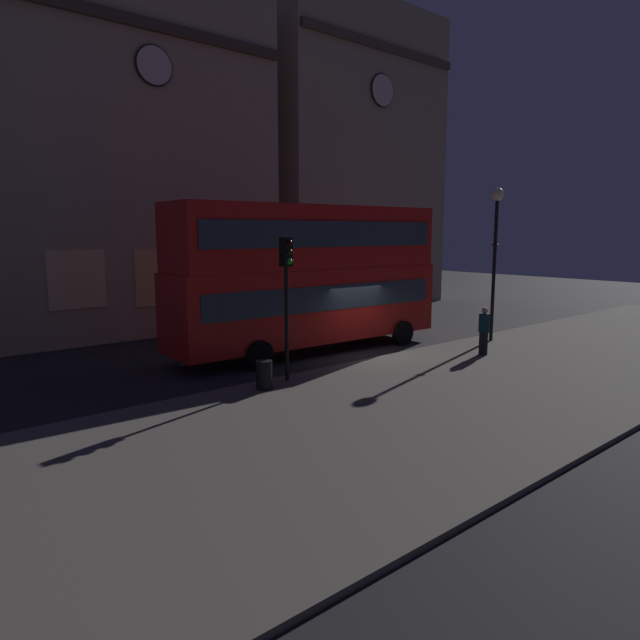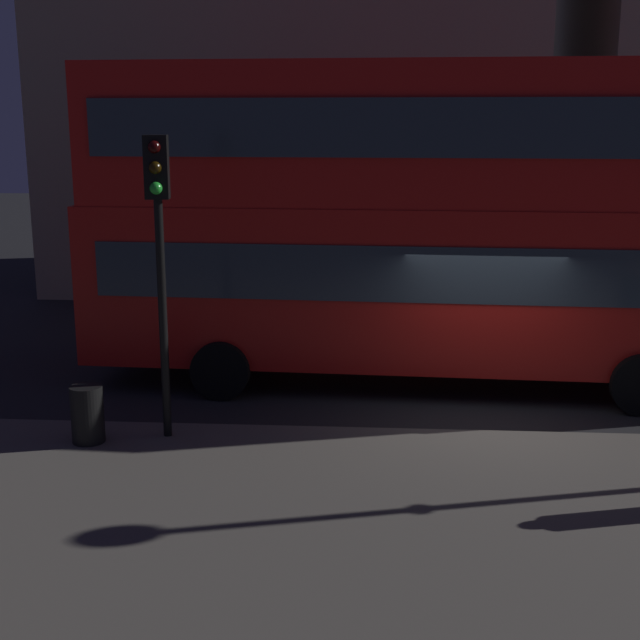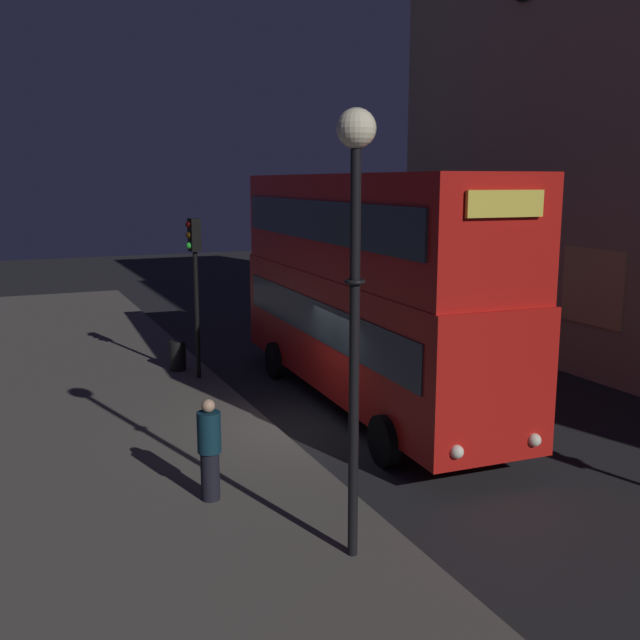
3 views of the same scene
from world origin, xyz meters
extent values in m
plane|color=#232326|center=(0.00, 0.00, 0.00)|extent=(80.00, 80.00, 0.00)
cube|color=#5B564F|center=(0.00, -5.18, 0.06)|extent=(44.00, 8.96, 0.12)
cube|color=#F9E09E|center=(-7.48, 8.49, 2.68)|extent=(2.19, 0.06, 2.29)
cube|color=#E5C67F|center=(-4.06, 8.49, 2.60)|extent=(2.19, 0.06, 2.41)
cube|color=#E5C67F|center=(-0.64, 8.49, 2.55)|extent=(2.19, 0.06, 2.04)
cube|color=red|center=(-1.18, 1.93, 1.84)|extent=(11.12, 2.93, 2.69)
cube|color=red|center=(-1.18, 1.93, 4.33)|extent=(10.89, 2.87, 2.29)
cube|color=#2D3842|center=(-1.18, 1.93, 2.17)|extent=(10.24, 2.95, 0.90)
cube|color=#2D3842|center=(-1.18, 1.93, 4.44)|extent=(10.24, 2.95, 0.90)
cylinder|color=black|center=(2.62, 3.02, 0.49)|extent=(1.00, 0.29, 0.99)
cylinder|color=black|center=(-4.14, 3.33, 0.49)|extent=(1.00, 0.29, 0.99)
cylinder|color=black|center=(-4.26, 0.80, 0.49)|extent=(1.00, 0.29, 0.99)
cylinder|color=black|center=(-4.67, -1.21, 1.82)|extent=(0.12, 0.12, 3.40)
cube|color=black|center=(-4.67, -1.21, 3.94)|extent=(0.35, 0.29, 0.85)
sphere|color=black|center=(-4.65, -1.36, 4.21)|extent=(0.17, 0.17, 0.17)
sphere|color=black|center=(-4.65, -1.36, 3.94)|extent=(0.17, 0.17, 0.17)
sphere|color=green|center=(-4.65, -1.36, 3.67)|extent=(0.17, 0.17, 0.17)
cylinder|color=black|center=(-5.72, -1.53, 0.53)|extent=(0.46, 0.46, 0.82)
camera|label=1|loc=(-14.71, -14.37, 4.52)|focal=31.90mm
camera|label=2|loc=(-1.69, -12.76, 4.59)|focal=48.33mm
camera|label=3|loc=(14.04, -5.94, 5.32)|focal=41.11mm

